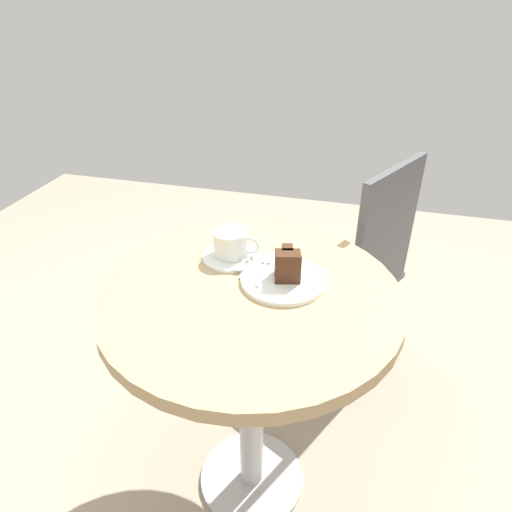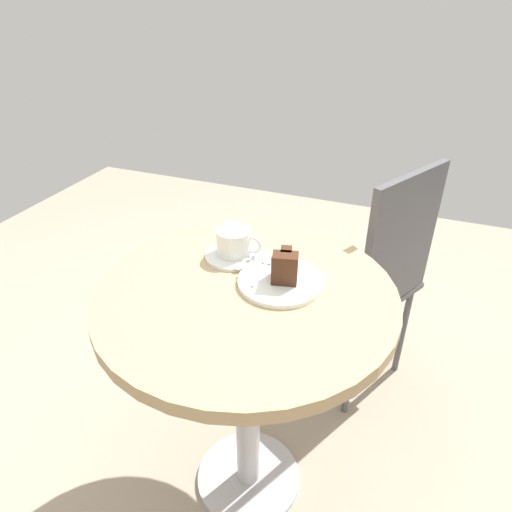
% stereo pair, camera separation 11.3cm
% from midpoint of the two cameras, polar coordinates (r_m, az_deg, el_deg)
% --- Properties ---
extents(ground_plane, '(4.40, 4.40, 0.01)m').
position_cam_midpoint_polar(ground_plane, '(1.63, 1.27, -26.20)').
color(ground_plane, gray).
rests_on(ground_plane, ground).
extents(cafe_table, '(0.72, 0.72, 0.74)m').
position_cam_midpoint_polar(cafe_table, '(1.16, 1.63, -9.47)').
color(cafe_table, tan).
rests_on(cafe_table, ground).
extents(saucer, '(0.15, 0.15, 0.01)m').
position_cam_midpoint_polar(saucer, '(1.20, -0.11, 0.02)').
color(saucer, silver).
rests_on(saucer, cafe_table).
extents(coffee_cup, '(0.12, 0.09, 0.07)m').
position_cam_midpoint_polar(coffee_cup, '(1.19, 0.00, 1.80)').
color(coffee_cup, silver).
rests_on(coffee_cup, saucer).
extents(teaspoon, '(0.04, 0.10, 0.00)m').
position_cam_midpoint_polar(teaspoon, '(1.16, 1.28, -0.99)').
color(teaspoon, '#B7B7BC').
rests_on(teaspoon, saucer).
extents(cake_plate, '(0.21, 0.21, 0.01)m').
position_cam_midpoint_polar(cake_plate, '(1.10, 6.02, -3.28)').
color(cake_plate, silver).
rests_on(cake_plate, cafe_table).
extents(cake_slice, '(0.07, 0.09, 0.08)m').
position_cam_midpoint_polar(cake_slice, '(1.08, 6.64, -1.46)').
color(cake_slice, '#381E14').
rests_on(cake_slice, cake_plate).
extents(fork, '(0.02, 0.14, 0.00)m').
position_cam_midpoint_polar(fork, '(1.14, 3.85, -1.51)').
color(fork, '#B7B7BC').
rests_on(fork, cake_plate).
extents(napkin, '(0.21, 0.21, 0.00)m').
position_cam_midpoint_polar(napkin, '(1.13, 6.01, -2.46)').
color(napkin, tan).
rests_on(napkin, cafe_table).
extents(cafe_chair, '(0.51, 0.51, 0.90)m').
position_cam_midpoint_polar(cafe_chair, '(1.63, 16.38, -1.75)').
color(cafe_chair, '#4C4C51').
rests_on(cafe_chair, ground).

